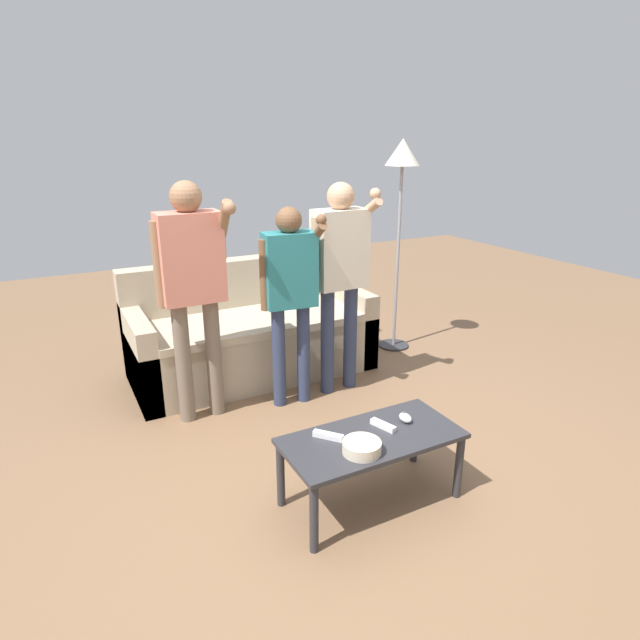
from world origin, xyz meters
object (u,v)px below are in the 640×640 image
object	(u,v)px
player_left	(192,276)
player_center	(290,285)
player_right	(340,265)
coffee_table	(372,445)
game_remote_wand_far	(328,436)
floor_lamp	(402,174)
game_remote_wand_near	(383,425)
snack_bowl	(362,447)
game_remote_nunchuk	(405,418)
couch	(250,335)

from	to	relation	value
player_left	player_center	size ratio (longest dim) A/B	1.13
player_left	player_center	bearing A→B (deg)	-9.48
player_center	player_right	distance (m)	0.43
coffee_table	game_remote_wand_far	xyz separation A→B (m)	(-0.21, 0.09, 0.07)
floor_lamp	game_remote_wand_near	size ratio (longest dim) A/B	11.92
coffee_table	floor_lamp	distance (m)	2.61
game_remote_wand_near	snack_bowl	bearing A→B (deg)	-147.24
floor_lamp	game_remote_wand_far	world-z (taller)	floor_lamp
game_remote_nunchuk	player_center	world-z (taller)	player_center
coffee_table	couch	bearing A→B (deg)	88.64
game_remote_nunchuk	player_right	xyz separation A→B (m)	(0.29, 1.23, 0.57)
coffee_table	snack_bowl	bearing A→B (deg)	-141.30
game_remote_nunchuk	game_remote_wand_near	bearing A→B (deg)	179.14
game_remote_nunchuk	game_remote_wand_near	size ratio (longest dim) A/B	0.56
player_right	game_remote_wand_far	xyz separation A→B (m)	(-0.74, -1.18, -0.58)
floor_lamp	player_right	size ratio (longest dim) A/B	1.18
coffee_table	game_remote_wand_far	distance (m)	0.24
player_right	snack_bowl	bearing A→B (deg)	-115.59
player_left	player_right	size ratio (longest dim) A/B	1.03
snack_bowl	game_remote_wand_far	bearing A→B (deg)	113.54
game_remote_nunchuk	coffee_table	bearing A→B (deg)	-170.46
player_center	game_remote_wand_near	world-z (taller)	player_center
coffee_table	game_remote_wand_far	world-z (taller)	game_remote_wand_far
snack_bowl	floor_lamp	size ratio (longest dim) A/B	0.10
game_remote_nunchuk	snack_bowl	bearing A→B (deg)	-158.81
game_remote_wand_near	game_remote_wand_far	xyz separation A→B (m)	(-0.31, 0.05, -0.00)
game_remote_nunchuk	game_remote_wand_near	distance (m)	0.15
floor_lamp	game_remote_wand_far	size ratio (longest dim) A/B	12.58
coffee_table	game_remote_wand_near	bearing A→B (deg)	23.61
game_remote_wand_near	game_remote_wand_far	bearing A→B (deg)	171.63
floor_lamp	game_remote_wand_near	distance (m)	2.50
couch	game_remote_wand_far	distance (m)	1.84
coffee_table	player_right	xyz separation A→B (m)	(0.53, 1.27, 0.65)
coffee_table	floor_lamp	world-z (taller)	floor_lamp
player_left	snack_bowl	bearing A→B (deg)	-74.11
snack_bowl	player_center	xyz separation A→B (m)	(0.24, 1.34, 0.48)
couch	game_remote_wand_far	size ratio (longest dim) A/B	13.03
game_remote_wand_far	game_remote_nunchuk	bearing A→B (deg)	-6.01
coffee_table	snack_bowl	size ratio (longest dim) A/B	4.88
player_left	game_remote_wand_far	bearing A→B (deg)	-75.35
player_center	game_remote_wand_far	size ratio (longest dim) A/B	9.71
player_center	floor_lamp	bearing A→B (deg)	23.18
snack_bowl	game_remote_wand_far	distance (m)	0.21
player_left	game_remote_wand_far	world-z (taller)	player_left
couch	player_left	xyz separation A→B (m)	(-0.59, -0.57, 0.71)
snack_bowl	player_center	world-z (taller)	player_center
couch	player_right	world-z (taller)	player_right
player_center	game_remote_wand_near	xyz separation A→B (m)	(-0.01, -1.19, -0.49)
player_left	game_remote_wand_near	xyz separation A→B (m)	(0.64, -1.30, -0.61)
snack_bowl	game_remote_wand_near	world-z (taller)	snack_bowl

